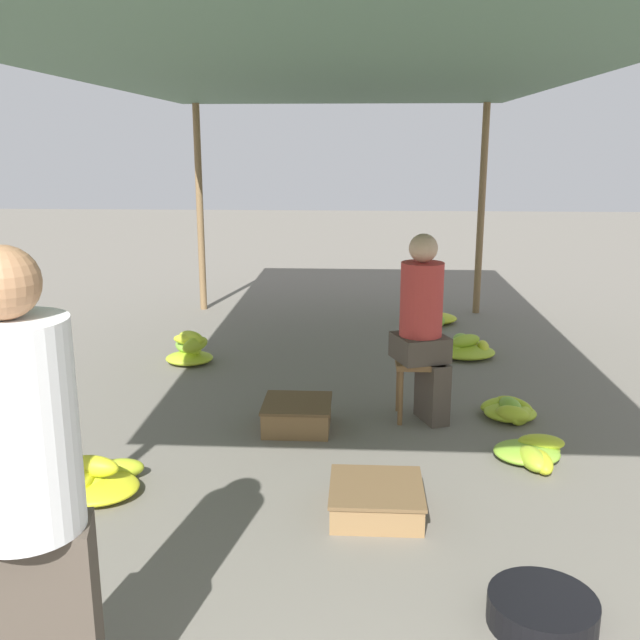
{
  "coord_description": "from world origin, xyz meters",
  "views": [
    {
      "loc": [
        0.26,
        -1.51,
        1.94
      ],
      "look_at": [
        0.0,
        2.94,
        0.84
      ],
      "focal_mm": 40.0,
      "sensor_mm": 36.0,
      "label": 1
    }
  ],
  "objects_px": {
    "vendor_foreground": "(26,502)",
    "basin_black": "(542,611)",
    "banana_pile_left_0": "(93,480)",
    "banana_pile_right_0": "(533,453)",
    "banana_pile_right_3": "(430,316)",
    "crate_mid": "(297,415)",
    "stool": "(419,371)",
    "banana_pile_left_1": "(190,350)",
    "crate_near": "(376,499)",
    "vendor_seated": "(424,324)",
    "banana_pile_right_2": "(510,410)",
    "banana_pile_right_1": "(465,348)"
  },
  "relations": [
    {
      "from": "vendor_foreground",
      "to": "basin_black",
      "type": "xyz_separation_m",
      "value": [
        1.79,
        0.67,
        -0.8
      ]
    },
    {
      "from": "banana_pile_left_0",
      "to": "banana_pile_right_0",
      "type": "relative_size",
      "value": 1.22
    },
    {
      "from": "banana_pile_right_3",
      "to": "crate_mid",
      "type": "bearing_deg",
      "value": -111.38
    },
    {
      "from": "stool",
      "to": "banana_pile_right_0",
      "type": "bearing_deg",
      "value": -46.51
    },
    {
      "from": "banana_pile_left_1",
      "to": "crate_near",
      "type": "xyz_separation_m",
      "value": [
        1.64,
        -2.63,
        -0.04
      ]
    },
    {
      "from": "banana_pile_left_1",
      "to": "crate_near",
      "type": "bearing_deg",
      "value": -58.1
    },
    {
      "from": "crate_mid",
      "to": "basin_black",
      "type": "bearing_deg",
      "value": -59.6
    },
    {
      "from": "banana_pile_right_3",
      "to": "vendor_seated",
      "type": "bearing_deg",
      "value": -96.57
    },
    {
      "from": "banana_pile_right_2",
      "to": "banana_pile_left_1",
      "type": "bearing_deg",
      "value": 155.38
    },
    {
      "from": "banana_pile_right_0",
      "to": "crate_mid",
      "type": "relative_size",
      "value": 0.99
    },
    {
      "from": "vendor_seated",
      "to": "basin_black",
      "type": "bearing_deg",
      "value": -81.98
    },
    {
      "from": "banana_pile_left_1",
      "to": "banana_pile_right_0",
      "type": "relative_size",
      "value": 1.14
    },
    {
      "from": "banana_pile_left_1",
      "to": "banana_pile_right_1",
      "type": "height_order",
      "value": "banana_pile_left_1"
    },
    {
      "from": "basin_black",
      "to": "banana_pile_right_1",
      "type": "xyz_separation_m",
      "value": [
        0.23,
        3.91,
        0.01
      ]
    },
    {
      "from": "banana_pile_left_0",
      "to": "banana_pile_right_1",
      "type": "distance_m",
      "value": 3.82
    },
    {
      "from": "vendor_foreground",
      "to": "vendor_seated",
      "type": "relative_size",
      "value": 1.24
    },
    {
      "from": "basin_black",
      "to": "banana_pile_right_2",
      "type": "bearing_deg",
      "value": 81.86
    },
    {
      "from": "banana_pile_right_3",
      "to": "banana_pile_left_1",
      "type": "bearing_deg",
      "value": -145.19
    },
    {
      "from": "basin_black",
      "to": "banana_pile_left_0",
      "type": "relative_size",
      "value": 0.79
    },
    {
      "from": "vendor_seated",
      "to": "banana_pile_right_3",
      "type": "relative_size",
      "value": 2.2
    },
    {
      "from": "banana_pile_left_1",
      "to": "banana_pile_left_0",
      "type": "bearing_deg",
      "value": -89.34
    },
    {
      "from": "banana_pile_right_1",
      "to": "banana_pile_right_2",
      "type": "bearing_deg",
      "value": -86.49
    },
    {
      "from": "banana_pile_left_1",
      "to": "banana_pile_right_0",
      "type": "height_order",
      "value": "banana_pile_left_1"
    },
    {
      "from": "basin_black",
      "to": "crate_mid",
      "type": "bearing_deg",
      "value": 120.4
    },
    {
      "from": "banana_pile_right_3",
      "to": "vendor_foreground",
      "type": "bearing_deg",
      "value": -107.3
    },
    {
      "from": "vendor_foreground",
      "to": "crate_mid",
      "type": "height_order",
      "value": "vendor_foreground"
    },
    {
      "from": "stool",
      "to": "banana_pile_left_1",
      "type": "distance_m",
      "value": 2.33
    },
    {
      "from": "banana_pile_left_0",
      "to": "crate_near",
      "type": "relative_size",
      "value": 1.14
    },
    {
      "from": "vendor_seated",
      "to": "basin_black",
      "type": "distance_m",
      "value": 2.39
    },
    {
      "from": "crate_near",
      "to": "crate_mid",
      "type": "xyz_separation_m",
      "value": [
        -0.53,
        1.16,
        0.02
      ]
    },
    {
      "from": "vendor_foreground",
      "to": "banana_pile_left_0",
      "type": "relative_size",
      "value": 2.9
    },
    {
      "from": "vendor_seated",
      "to": "banana_pile_left_0",
      "type": "height_order",
      "value": "vendor_seated"
    },
    {
      "from": "banana_pile_right_0",
      "to": "banana_pile_right_2",
      "type": "bearing_deg",
      "value": 89.65
    },
    {
      "from": "crate_near",
      "to": "banana_pile_right_3",
      "type": "bearing_deg",
      "value": 80.94
    },
    {
      "from": "banana_pile_right_0",
      "to": "banana_pile_right_2",
      "type": "distance_m",
      "value": 0.72
    },
    {
      "from": "banana_pile_right_0",
      "to": "banana_pile_right_3",
      "type": "bearing_deg",
      "value": 95.14
    },
    {
      "from": "banana_pile_right_0",
      "to": "crate_near",
      "type": "height_order",
      "value": "crate_near"
    },
    {
      "from": "banana_pile_right_0",
      "to": "banana_pile_right_3",
      "type": "distance_m",
      "value": 3.55
    },
    {
      "from": "banana_pile_left_0",
      "to": "banana_pile_right_2",
      "type": "bearing_deg",
      "value": 26.12
    },
    {
      "from": "banana_pile_left_0",
      "to": "banana_pile_right_2",
      "type": "xyz_separation_m",
      "value": [
        2.61,
        1.28,
        -0.01
      ]
    },
    {
      "from": "vendor_seated",
      "to": "crate_near",
      "type": "relative_size",
      "value": 2.68
    },
    {
      "from": "vendor_seated",
      "to": "banana_pile_right_3",
      "type": "bearing_deg",
      "value": 83.43
    },
    {
      "from": "banana_pile_right_1",
      "to": "crate_near",
      "type": "distance_m",
      "value": 3.16
    },
    {
      "from": "stool",
      "to": "vendor_seated",
      "type": "xyz_separation_m",
      "value": [
        0.02,
        -0.01,
        0.35
      ]
    },
    {
      "from": "banana_pile_right_0",
      "to": "banana_pile_right_2",
      "type": "relative_size",
      "value": 0.9
    },
    {
      "from": "crate_mid",
      "to": "banana_pile_right_1",
      "type": "bearing_deg",
      "value": 52.59
    },
    {
      "from": "banana_pile_right_2",
      "to": "vendor_seated",
      "type": "bearing_deg",
      "value": -177.37
    },
    {
      "from": "banana_pile_right_0",
      "to": "banana_pile_right_3",
      "type": "height_order",
      "value": "banana_pile_right_3"
    },
    {
      "from": "basin_black",
      "to": "banana_pile_right_1",
      "type": "bearing_deg",
      "value": 86.61
    },
    {
      "from": "basin_black",
      "to": "banana_pile_right_3",
      "type": "relative_size",
      "value": 0.74
    }
  ]
}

